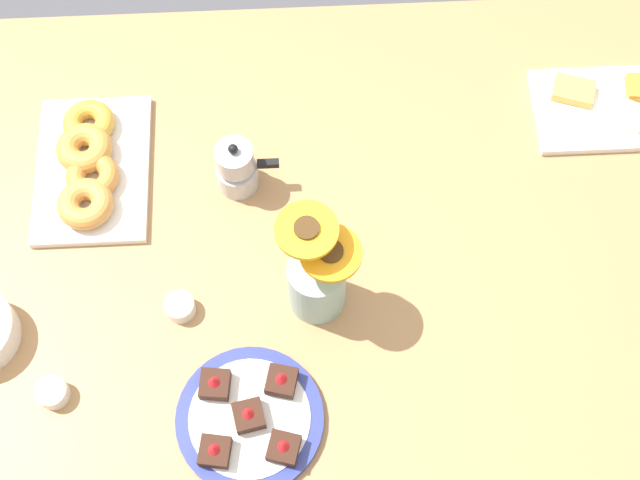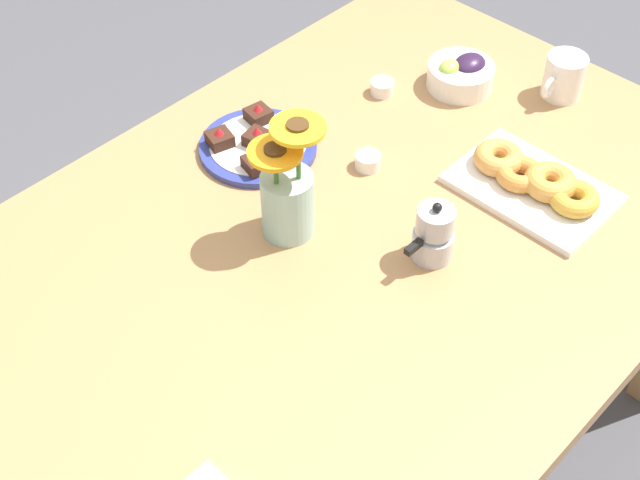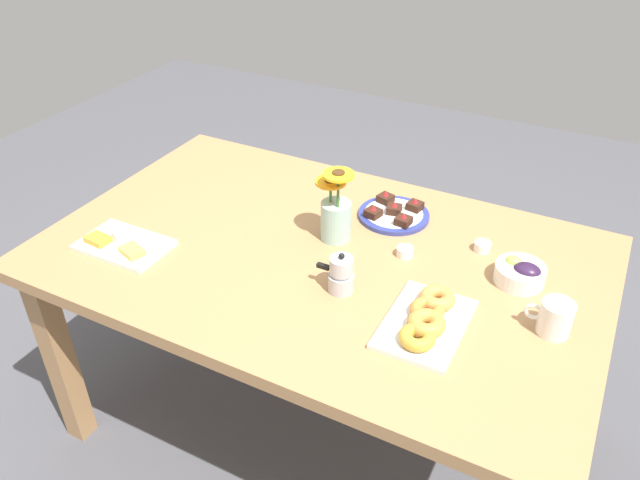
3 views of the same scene
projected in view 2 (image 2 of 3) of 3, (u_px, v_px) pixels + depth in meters
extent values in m
plane|color=#4C4C51|center=(320.00, 477.00, 2.03)|extent=(6.00, 6.00, 0.00)
cube|color=#A87A4C|center=(320.00, 265.00, 1.51)|extent=(1.60, 1.00, 0.04)
cube|color=#A87A4C|center=(393.00, 131.00, 2.34)|extent=(0.07, 0.07, 0.70)
cylinder|color=white|center=(564.00, 76.00, 1.77)|extent=(0.08, 0.08, 0.09)
cylinder|color=brown|center=(568.00, 60.00, 1.75)|extent=(0.07, 0.07, 0.00)
torus|color=white|center=(550.00, 88.00, 1.75)|extent=(0.05, 0.01, 0.05)
cylinder|color=white|center=(460.00, 76.00, 1.81)|extent=(0.14, 0.14, 0.05)
ellipsoid|color=#2D1938|center=(469.00, 66.00, 1.80)|extent=(0.07, 0.06, 0.04)
ellipsoid|color=#9EC14C|center=(449.00, 69.00, 1.79)|extent=(0.05, 0.04, 0.04)
cube|color=white|center=(532.00, 189.00, 1.60)|extent=(0.19, 0.28, 0.01)
torus|color=#CE8B41|center=(499.00, 158.00, 1.62)|extent=(0.12, 0.12, 0.04)
torus|color=#CB8137|center=(520.00, 174.00, 1.59)|extent=(0.12, 0.12, 0.03)
torus|color=#CA8A3B|center=(550.00, 182.00, 1.57)|extent=(0.13, 0.13, 0.04)
torus|color=gold|center=(574.00, 198.00, 1.55)|extent=(0.10, 0.10, 0.03)
cylinder|color=white|center=(382.00, 87.00, 1.80)|extent=(0.05, 0.05, 0.03)
cylinder|color=#C68923|center=(383.00, 83.00, 1.79)|extent=(0.04, 0.04, 0.01)
cylinder|color=white|center=(368.00, 161.00, 1.64)|extent=(0.05, 0.05, 0.03)
cylinder|color=maroon|center=(368.00, 157.00, 1.64)|extent=(0.04, 0.04, 0.01)
cylinder|color=navy|center=(258.00, 147.00, 1.68)|extent=(0.22, 0.22, 0.01)
cylinder|color=white|center=(258.00, 146.00, 1.68)|extent=(0.18, 0.18, 0.01)
cube|color=#381E14|center=(295.00, 138.00, 1.67)|extent=(0.05, 0.05, 0.02)
cone|color=red|center=(295.00, 130.00, 1.65)|extent=(0.02, 0.02, 0.01)
cube|color=#381E14|center=(257.00, 163.00, 1.62)|extent=(0.05, 0.05, 0.02)
cone|color=red|center=(256.00, 155.00, 1.60)|extent=(0.02, 0.02, 0.01)
cube|color=#381E14|center=(258.00, 115.00, 1.71)|extent=(0.05, 0.05, 0.02)
cone|color=red|center=(258.00, 107.00, 1.70)|extent=(0.02, 0.02, 0.01)
cube|color=#381E14|center=(220.00, 139.00, 1.66)|extent=(0.05, 0.05, 0.02)
cone|color=red|center=(219.00, 131.00, 1.65)|extent=(0.02, 0.02, 0.01)
cube|color=#381E14|center=(257.00, 138.00, 1.67)|extent=(0.05, 0.05, 0.02)
cone|color=red|center=(257.00, 130.00, 1.65)|extent=(0.02, 0.02, 0.01)
cylinder|color=#99C1B7|center=(288.00, 204.00, 1.50)|extent=(0.09, 0.09, 0.12)
cylinder|color=#3D702D|center=(298.00, 155.00, 1.42)|extent=(0.01, 0.01, 0.10)
cylinder|color=yellow|center=(298.00, 128.00, 1.38)|extent=(0.09, 0.09, 0.01)
cylinder|color=#472D14|center=(298.00, 125.00, 1.37)|extent=(0.04, 0.04, 0.01)
cylinder|color=#3D702D|center=(276.00, 169.00, 1.42)|extent=(0.01, 0.01, 0.06)
cylinder|color=orange|center=(275.00, 152.00, 1.40)|extent=(0.09, 0.09, 0.01)
cylinder|color=#472D14|center=(275.00, 149.00, 1.39)|extent=(0.04, 0.04, 0.01)
cylinder|color=#B7B7BC|center=(432.00, 245.00, 1.48)|extent=(0.07, 0.07, 0.05)
cylinder|color=#B7B7BC|center=(434.00, 232.00, 1.46)|extent=(0.05, 0.05, 0.01)
cylinder|color=#B7B7BC|center=(435.00, 221.00, 1.44)|extent=(0.06, 0.06, 0.04)
sphere|color=black|center=(437.00, 207.00, 1.42)|extent=(0.02, 0.02, 0.02)
cube|color=black|center=(414.00, 247.00, 1.43)|extent=(0.04, 0.01, 0.01)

